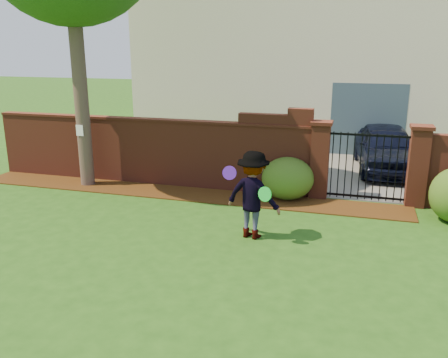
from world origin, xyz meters
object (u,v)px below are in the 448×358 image
(frisbee_purple, at_px, (229,173))
(frisbee_green, at_px, (265,194))
(man, at_px, (252,195))
(car, at_px, (387,149))

(frisbee_purple, xyz_separation_m, frisbee_green, (0.68, -0.05, -0.34))
(frisbee_purple, distance_m, frisbee_green, 0.77)
(man, relative_size, frisbee_purple, 6.47)
(man, bearing_deg, frisbee_green, 154.42)
(car, height_order, man, man)
(car, distance_m, frisbee_green, 6.56)
(frisbee_purple, bearing_deg, frisbee_green, -3.93)
(man, height_order, frisbee_green, man)
(man, distance_m, frisbee_purple, 0.64)
(frisbee_purple, bearing_deg, car, 63.07)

